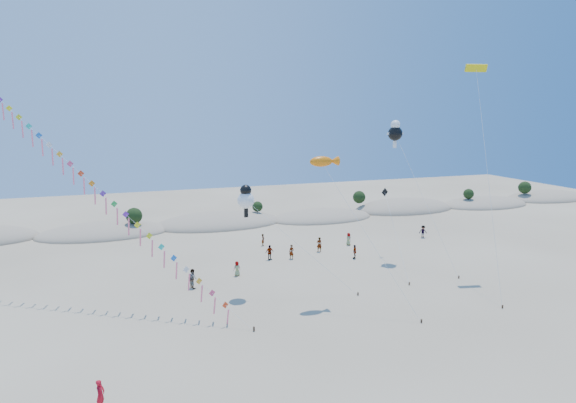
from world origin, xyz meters
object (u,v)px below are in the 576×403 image
(parafoil_kite, at_px, (477,72))
(flyer_foreground, at_px, (100,395))
(fish_kite, at_px, (325,162))
(kite_train, at_px, (83,176))

(parafoil_kite, relative_size, flyer_foreground, 12.08)
(fish_kite, relative_size, parafoil_kite, 0.60)
(parafoil_kite, distance_m, flyer_foreground, 43.14)
(fish_kite, height_order, parafoil_kite, parafoil_kite)
(kite_train, height_order, fish_kite, kite_train)
(kite_train, distance_m, flyer_foreground, 20.75)
(flyer_foreground, bearing_deg, fish_kite, -31.62)
(flyer_foreground, bearing_deg, kite_train, 30.71)
(parafoil_kite, xyz_separation_m, flyer_foreground, (-35.84, -14.18, -19.37))
(kite_train, xyz_separation_m, fish_kite, (19.69, -6.64, 1.22))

